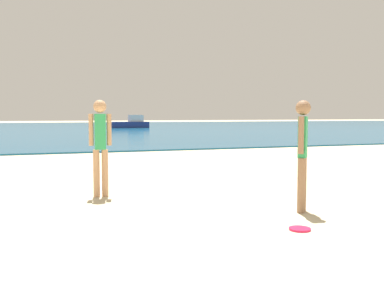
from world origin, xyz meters
name	(u,v)px	position (x,y,z in m)	size (l,w,h in m)	color
water	(56,128)	(0.00, 45.70, 0.03)	(160.00, 60.00, 0.06)	#14567F
person_standing	(303,149)	(1.67, 5.14, 0.90)	(0.27, 0.29, 1.57)	#936B4C
frisbee	(300,229)	(1.10, 4.31, 0.01)	(0.26, 0.26, 0.03)	#E51E4C
person_distant	(100,142)	(-0.84, 7.27, 0.92)	(0.37, 0.21, 1.62)	tan
boat_far	(131,123)	(6.99, 42.55, 0.51)	(3.89, 1.55, 1.29)	navy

